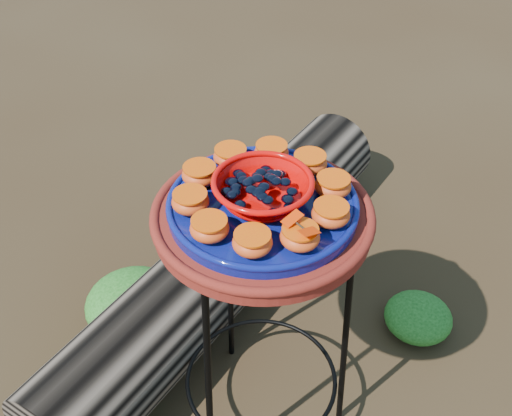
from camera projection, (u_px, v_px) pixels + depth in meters
name	position (u px, v px, depth m)	size (l,w,h in m)	color
ground	(261.00, 410.00, 1.82)	(60.00, 60.00, 0.00)	black
plant_stand	(262.00, 330.00, 1.59)	(0.44, 0.44, 0.70)	black
terracotta_saucer	(263.00, 218.00, 1.36)	(0.46, 0.46, 0.04)	#61160E
cobalt_plate	(263.00, 207.00, 1.34)	(0.40, 0.40, 0.03)	#001146
red_bowl	(263.00, 191.00, 1.31)	(0.20, 0.20, 0.06)	#CD0704
glass_gems	(263.00, 175.00, 1.28)	(0.15, 0.15, 0.03)	black
orange_half_0	(300.00, 237.00, 1.21)	(0.08, 0.08, 0.04)	red
orange_half_1	(331.00, 214.00, 1.26)	(0.08, 0.08, 0.04)	red
orange_half_2	(333.00, 186.00, 1.33)	(0.08, 0.08, 0.04)	red
orange_half_3	(310.00, 163.00, 1.40)	(0.08, 0.08, 0.04)	red
orange_half_4	(271.00, 152.00, 1.43)	(0.08, 0.08, 0.04)	red
orange_half_5	(231.00, 157.00, 1.42)	(0.08, 0.08, 0.04)	red
orange_half_6	(200.00, 175.00, 1.36)	(0.08, 0.08, 0.04)	red
orange_half_7	(190.00, 202.00, 1.29)	(0.08, 0.08, 0.04)	red
orange_half_8	(210.00, 228.00, 1.23)	(0.08, 0.08, 0.04)	red
orange_half_9	(252.00, 243.00, 1.20)	(0.08, 0.08, 0.04)	red
butterfly	(301.00, 226.00, 1.20)	(0.09, 0.05, 0.02)	red
driftwood_log	(226.00, 260.00, 2.08)	(1.55, 0.41, 0.29)	black
foliage_left	(121.00, 378.00, 1.82)	(0.26, 0.26, 0.13)	#13430F
foliage_right	(418.00, 316.00, 2.01)	(0.21, 0.21, 0.11)	#13430F
foliage_back	(134.00, 303.00, 2.03)	(0.31, 0.31, 0.15)	#13430F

